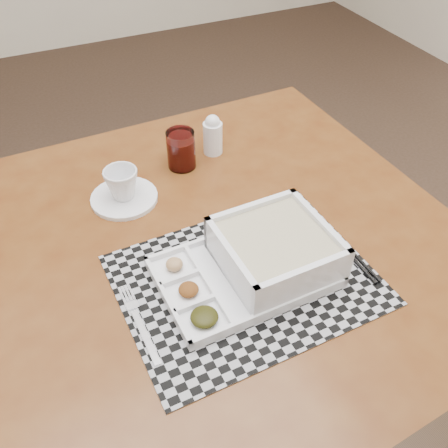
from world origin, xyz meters
The scene contains 11 objects.
floor centered at (0.00, 0.00, 0.00)m, with size 5.00×5.00×0.00m, color #322319.
dining_table centered at (0.06, -0.49, 0.68)m, with size 1.04×1.04×0.76m.
placemat centered at (0.06, -0.61, 0.76)m, with size 0.47×0.37×0.00m, color #999AA0.
serving_tray centered at (0.11, -0.61, 0.79)m, with size 0.33×0.23×0.09m.
fork centered at (-0.15, -0.62, 0.76)m, with size 0.02×0.19×0.00m.
spoon centered at (0.27, -0.55, 0.76)m, with size 0.04×0.18×0.01m.
chopsticks centered at (0.28, -0.61, 0.76)m, with size 0.02×0.24×0.01m.
saucer centered at (-0.08, -0.28, 0.76)m, with size 0.15×0.15×0.01m, color white.
cup centered at (-0.08, -0.28, 0.80)m, with size 0.08×0.08×0.07m, color white.
juice_glass centered at (0.09, -0.22, 0.80)m, with size 0.07×0.07×0.10m.
creamer_bottle centered at (0.18, -0.19, 0.81)m, with size 0.05×0.05×0.10m.
Camera 1 is at (-0.24, -1.17, 1.47)m, focal length 40.00 mm.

